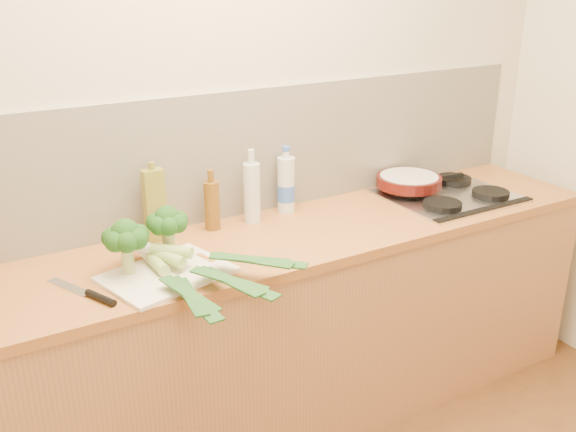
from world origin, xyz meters
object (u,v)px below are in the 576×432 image
object	(u,v)px
chopping_board	(167,274)
skillet	(410,181)
gas_hob	(449,194)
chefs_knife	(93,295)

from	to	relation	value
chopping_board	skillet	world-z (taller)	skillet
gas_hob	skillet	size ratio (longest dim) A/B	1.30
chefs_knife	skillet	bearing A→B (deg)	-14.05
chopping_board	skillet	xyz separation A→B (m)	(1.30, 0.24, 0.06)
gas_hob	chefs_knife	distance (m)	1.70
gas_hob	skillet	xyz separation A→B (m)	(-0.13, 0.13, 0.05)
skillet	chefs_knife	bearing A→B (deg)	-159.78
chefs_knife	skillet	world-z (taller)	skillet
gas_hob	chopping_board	world-z (taller)	gas_hob
chefs_knife	skillet	distance (m)	1.59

